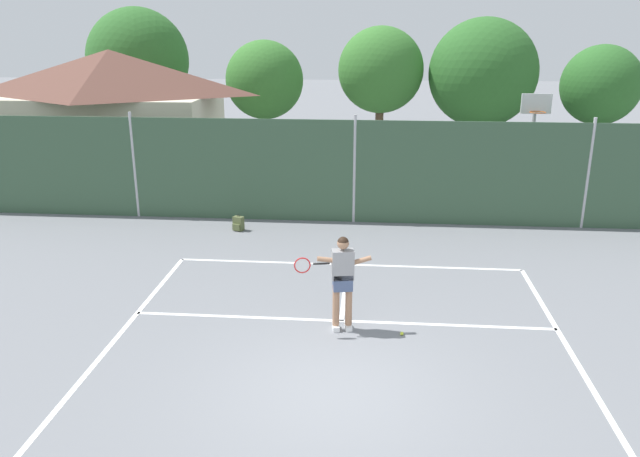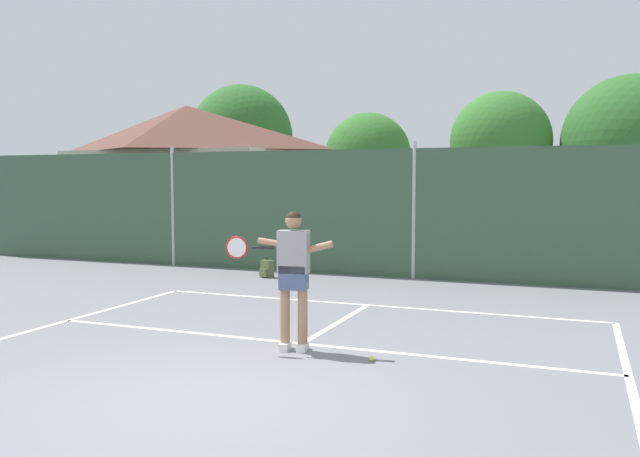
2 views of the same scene
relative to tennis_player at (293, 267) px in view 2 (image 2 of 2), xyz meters
name	(u,v)px [view 2 (image 2 of 2)]	position (x,y,z in m)	size (l,w,h in m)	color
ground_plane	(208,399)	(-0.02, -2.12, -1.11)	(120.00, 120.00, 0.00)	slate
court_markings	(238,381)	(-0.02, -1.47, -1.11)	(8.30, 11.10, 0.01)	white
chainlink_fence	(414,214)	(-0.02, 6.88, 0.38)	(26.09, 0.09, 3.13)	#38563D
clubhouse_building	(187,174)	(-8.70, 10.92, 1.33)	(7.47, 4.62, 4.72)	beige
treeline_backdrop	(464,144)	(-0.59, 17.26, 2.51)	(24.05, 4.16, 6.32)	brown
tennis_player	(293,267)	(0.00, 0.00, 0.00)	(1.40, 0.43, 1.85)	silver
tennis_ball	(372,359)	(1.13, -0.13, -1.08)	(0.07, 0.07, 0.07)	#CCE033
backpack_olive	(267,269)	(-3.22, 5.77, -0.92)	(0.33, 0.32, 0.46)	#566038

